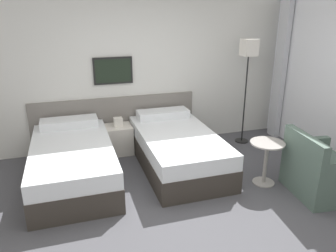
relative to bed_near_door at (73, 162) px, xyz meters
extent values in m
plane|color=#47474C|center=(1.31, -1.20, -0.28)|extent=(16.00, 16.00, 0.00)
cube|color=silver|center=(1.31, 1.07, 1.07)|extent=(10.00, 0.06, 2.70)
cube|color=slate|center=(0.77, 1.02, 0.17)|extent=(2.79, 0.04, 0.90)
cube|color=black|center=(0.77, 1.03, 1.06)|extent=(0.64, 0.03, 0.44)
cube|color=black|center=(0.77, 1.01, 1.06)|extent=(0.58, 0.01, 0.38)
cube|color=#B7BAC1|center=(3.74, 0.69, 1.04)|extent=(0.10, 0.24, 2.64)
cube|color=#332D28|center=(0.00, -0.02, -0.12)|extent=(1.09, 2.04, 0.33)
cube|color=silver|center=(0.00, -0.02, 0.15)|extent=(1.08, 2.02, 0.22)
cube|color=silver|center=(0.00, 0.76, 0.33)|extent=(0.87, 0.34, 0.13)
cube|color=#332D28|center=(1.54, -0.02, -0.12)|extent=(1.09, 2.04, 0.33)
cube|color=silver|center=(1.54, -0.02, 0.15)|extent=(1.08, 2.02, 0.22)
cube|color=silver|center=(1.54, 0.76, 0.33)|extent=(0.87, 0.34, 0.13)
cube|color=beige|center=(0.77, 0.76, -0.05)|extent=(0.43, 0.41, 0.48)
cube|color=silver|center=(0.77, 0.76, 0.26)|extent=(0.14, 0.14, 0.14)
cylinder|color=black|center=(3.00, 0.59, -0.27)|extent=(0.24, 0.24, 0.02)
cylinder|color=black|center=(3.00, 0.59, 0.50)|extent=(0.02, 0.02, 1.54)
cube|color=silver|center=(3.00, 0.59, 1.41)|extent=(0.24, 0.24, 0.28)
cylinder|color=gray|center=(2.53, -0.87, -0.28)|extent=(0.30, 0.30, 0.01)
cylinder|color=gray|center=(2.53, -0.87, 0.02)|extent=(0.05, 0.05, 0.58)
cylinder|color=gray|center=(2.53, -0.87, 0.32)|extent=(0.46, 0.46, 0.02)
cube|color=#4C6056|center=(3.08, -1.32, -0.06)|extent=(0.80, 0.89, 0.46)
cube|color=#4C6056|center=(2.78, -1.29, 0.37)|extent=(0.19, 0.83, 0.39)
cube|color=#4C6056|center=(3.12, -0.96, 0.26)|extent=(0.61, 0.15, 0.18)
camera|label=1|loc=(0.04, -4.35, 2.02)|focal=35.00mm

